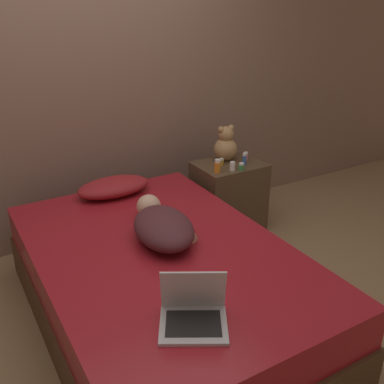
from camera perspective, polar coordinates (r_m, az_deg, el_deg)
name	(u,v)px	position (r m, az deg, el deg)	size (l,w,h in m)	color
ground_plane	(164,320)	(2.91, -3.61, -15.92)	(12.00, 12.00, 0.00)	#937551
wall_back	(78,77)	(3.52, -14.28, 14.02)	(8.00, 0.06, 2.60)	#846656
bed	(163,286)	(2.75, -3.74, -11.85)	(1.37, 2.08, 0.51)	#4C331E
nightstand	(228,197)	(3.77, 4.66, -0.66)	(0.54, 0.41, 0.60)	brown
pillow	(114,187)	(3.30, -9.92, 0.64)	(0.53, 0.30, 0.13)	maroon
person_lying	(162,225)	(2.68, -3.78, -4.24)	(0.42, 0.69, 0.18)	#4C2328
laptop	(193,311)	(2.05, 0.17, -14.92)	(0.38, 0.37, 0.25)	silver
teddy_bear	(226,145)	(3.69, 4.30, 5.93)	(0.19, 0.19, 0.29)	tan
bottle_blue	(244,159)	(3.63, 6.66, 4.17)	(0.03, 0.03, 0.10)	#3866B2
bottle_green	(241,167)	(3.52, 6.29, 3.22)	(0.04, 0.04, 0.06)	#3D8E4C
bottle_orange	(217,166)	(3.45, 3.24, 3.30)	(0.05, 0.05, 0.10)	orange
bottle_pink	(246,156)	(3.72, 6.86, 4.51)	(0.03, 0.03, 0.07)	pink
bottle_white	(232,166)	(3.50, 5.16, 3.28)	(0.04, 0.04, 0.07)	white
bottle_amber	(222,162)	(3.59, 3.79, 3.79)	(0.03, 0.03, 0.06)	gold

